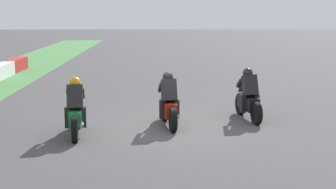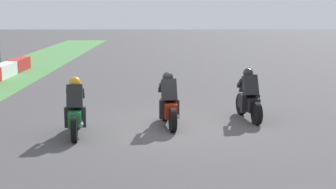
% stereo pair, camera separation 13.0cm
% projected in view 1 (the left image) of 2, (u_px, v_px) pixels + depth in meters
% --- Properties ---
extents(ground_plane, '(120.00, 120.00, 0.00)m').
position_uv_depth(ground_plane, '(169.00, 127.00, 13.97)').
color(ground_plane, '#464546').
extents(rider_lane_a, '(2.03, 0.61, 1.51)m').
position_uv_depth(rider_lane_a, '(248.00, 98.00, 14.81)').
color(rider_lane_a, black).
rests_on(rider_lane_a, ground_plane).
extents(rider_lane_b, '(2.04, 0.60, 1.51)m').
position_uv_depth(rider_lane_b, '(169.00, 104.00, 13.97)').
color(rider_lane_b, black).
rests_on(rider_lane_b, ground_plane).
extents(rider_lane_c, '(2.04, 0.58, 1.51)m').
position_uv_depth(rider_lane_c, '(76.00, 112.00, 12.96)').
color(rider_lane_c, black).
rests_on(rider_lane_c, ground_plane).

